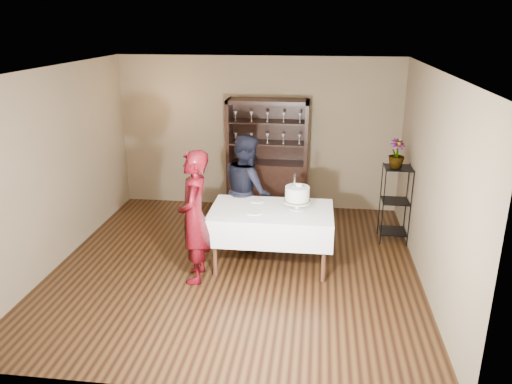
# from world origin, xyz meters

# --- Properties ---
(floor) EXTENTS (5.00, 5.00, 0.00)m
(floor) POSITION_xyz_m (0.00, 0.00, 0.00)
(floor) COLOR black
(floor) RESTS_ON ground
(ceiling) EXTENTS (5.00, 5.00, 0.00)m
(ceiling) POSITION_xyz_m (0.00, 0.00, 2.70)
(ceiling) COLOR white
(ceiling) RESTS_ON back_wall
(back_wall) EXTENTS (5.00, 0.02, 2.70)m
(back_wall) POSITION_xyz_m (0.00, 2.50, 1.35)
(back_wall) COLOR brown
(back_wall) RESTS_ON floor
(wall_left) EXTENTS (0.02, 5.00, 2.70)m
(wall_left) POSITION_xyz_m (-2.50, 0.00, 1.35)
(wall_left) COLOR brown
(wall_left) RESTS_ON floor
(wall_right) EXTENTS (0.02, 5.00, 2.70)m
(wall_right) POSITION_xyz_m (2.50, 0.00, 1.35)
(wall_right) COLOR brown
(wall_right) RESTS_ON floor
(china_hutch) EXTENTS (1.40, 0.48, 2.00)m
(china_hutch) POSITION_xyz_m (0.20, 2.25, 0.66)
(china_hutch) COLOR black
(china_hutch) RESTS_ON floor
(plant_etagere) EXTENTS (0.42, 0.42, 1.20)m
(plant_etagere) POSITION_xyz_m (2.28, 1.20, 0.65)
(plant_etagere) COLOR black
(plant_etagere) RESTS_ON floor
(cake_table) EXTENTS (1.67, 1.04, 0.83)m
(cake_table) POSITION_xyz_m (0.48, 0.13, 0.64)
(cake_table) COLOR silver
(cake_table) RESTS_ON floor
(woman) EXTENTS (0.50, 0.69, 1.76)m
(woman) POSITION_xyz_m (-0.47, -0.38, 0.88)
(woman) COLOR #3A050D
(woman) RESTS_ON floor
(man) EXTENTS (0.94, 1.03, 1.71)m
(man) POSITION_xyz_m (0.04, 0.83, 0.85)
(man) COLOR black
(man) RESTS_ON floor
(cake) EXTENTS (0.37, 0.37, 0.51)m
(cake) POSITION_xyz_m (0.82, 0.19, 1.04)
(cake) COLOR white
(cake) RESTS_ON cake_table
(plate_near) EXTENTS (0.23, 0.23, 0.01)m
(plate_near) POSITION_xyz_m (0.26, -0.03, 0.84)
(plate_near) COLOR white
(plate_near) RESTS_ON cake_table
(plate_far) EXTENTS (0.20, 0.20, 0.01)m
(plate_far) POSITION_xyz_m (0.25, 0.42, 0.84)
(plate_far) COLOR white
(plate_far) RESTS_ON cake_table
(potted_plant) EXTENTS (0.32, 0.32, 0.43)m
(potted_plant) POSITION_xyz_m (2.23, 1.18, 1.40)
(potted_plant) COLOR #446F35
(potted_plant) RESTS_ON plant_etagere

